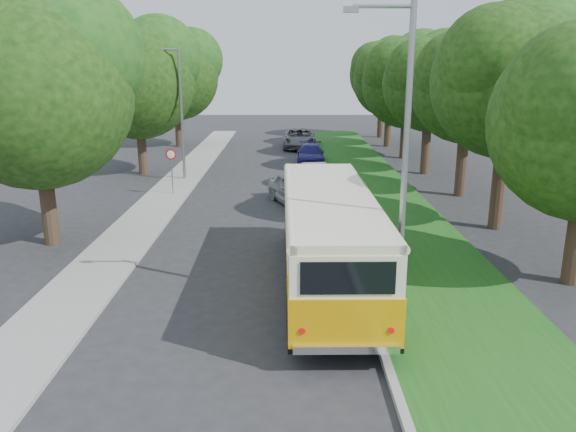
{
  "coord_description": "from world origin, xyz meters",
  "views": [
    {
      "loc": [
        1.36,
        -16.24,
        6.56
      ],
      "look_at": [
        1.41,
        2.42,
        1.5
      ],
      "focal_mm": 35.0,
      "sensor_mm": 36.0,
      "label": 1
    }
  ],
  "objects_px": {
    "vintage_bus": "(328,240)",
    "car_silver": "(295,190)",
    "car_blue": "(311,154)",
    "lamppost_near": "(402,156)",
    "lamppost_far": "(180,109)",
    "car_white": "(316,175)",
    "car_grey": "(300,138)"
  },
  "relations": [
    {
      "from": "vintage_bus",
      "to": "car_silver",
      "type": "height_order",
      "value": "vintage_bus"
    },
    {
      "from": "car_blue",
      "to": "car_silver",
      "type": "bearing_deg",
      "value": -94.22
    },
    {
      "from": "lamppost_near",
      "to": "car_silver",
      "type": "relative_size",
      "value": 1.89
    },
    {
      "from": "lamppost_far",
      "to": "car_white",
      "type": "distance_m",
      "value": 8.61
    },
    {
      "from": "car_silver",
      "to": "car_blue",
      "type": "relative_size",
      "value": 0.94
    },
    {
      "from": "car_silver",
      "to": "car_white",
      "type": "height_order",
      "value": "car_silver"
    },
    {
      "from": "car_white",
      "to": "car_blue",
      "type": "bearing_deg",
      "value": 80.69
    },
    {
      "from": "lamppost_far",
      "to": "car_silver",
      "type": "xyz_separation_m",
      "value": [
        6.49,
        -5.89,
        -3.39
      ]
    },
    {
      "from": "lamppost_near",
      "to": "car_white",
      "type": "distance_m",
      "value": 17.32
    },
    {
      "from": "lamppost_far",
      "to": "vintage_bus",
      "type": "xyz_separation_m",
      "value": [
        7.29,
        -16.33,
        -2.61
      ]
    },
    {
      "from": "car_blue",
      "to": "car_grey",
      "type": "distance_m",
      "value": 7.57
    },
    {
      "from": "lamppost_near",
      "to": "car_white",
      "type": "bearing_deg",
      "value": 94.09
    },
    {
      "from": "lamppost_far",
      "to": "car_white",
      "type": "xyz_separation_m",
      "value": [
        7.7,
        -1.64,
        -3.5
      ]
    },
    {
      "from": "car_silver",
      "to": "car_grey",
      "type": "distance_m",
      "value": 18.96
    },
    {
      "from": "vintage_bus",
      "to": "car_silver",
      "type": "relative_size",
      "value": 2.38
    },
    {
      "from": "car_grey",
      "to": "car_silver",
      "type": "bearing_deg",
      "value": -90.68
    },
    {
      "from": "car_silver",
      "to": "car_grey",
      "type": "relative_size",
      "value": 0.76
    },
    {
      "from": "lamppost_near",
      "to": "car_silver",
      "type": "distance_m",
      "value": 13.35
    },
    {
      "from": "lamppost_far",
      "to": "vintage_bus",
      "type": "height_order",
      "value": "lamppost_far"
    },
    {
      "from": "lamppost_far",
      "to": "car_blue",
      "type": "bearing_deg",
      "value": 35.66
    },
    {
      "from": "lamppost_near",
      "to": "car_white",
      "type": "relative_size",
      "value": 2.14
    },
    {
      "from": "vintage_bus",
      "to": "car_grey",
      "type": "relative_size",
      "value": 1.82
    },
    {
      "from": "lamppost_far",
      "to": "car_blue",
      "type": "xyz_separation_m",
      "value": [
        7.7,
        5.52,
        -3.46
      ]
    },
    {
      "from": "car_white",
      "to": "car_blue",
      "type": "height_order",
      "value": "car_blue"
    },
    {
      "from": "lamppost_far",
      "to": "car_grey",
      "type": "bearing_deg",
      "value": 61.45
    },
    {
      "from": "lamppost_near",
      "to": "lamppost_far",
      "type": "relative_size",
      "value": 1.07
    },
    {
      "from": "car_grey",
      "to": "car_white",
      "type": "bearing_deg",
      "value": -86.51
    },
    {
      "from": "car_silver",
      "to": "lamppost_far",
      "type": "bearing_deg",
      "value": 117.91
    },
    {
      "from": "lamppost_far",
      "to": "vintage_bus",
      "type": "distance_m",
      "value": 18.08
    },
    {
      "from": "lamppost_near",
      "to": "lamppost_far",
      "type": "distance_m",
      "value": 20.53
    },
    {
      "from": "car_silver",
      "to": "lamppost_near",
      "type": "bearing_deg",
      "value": -99.03
    },
    {
      "from": "car_grey",
      "to": "car_blue",
      "type": "bearing_deg",
      "value": -84.33
    }
  ]
}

